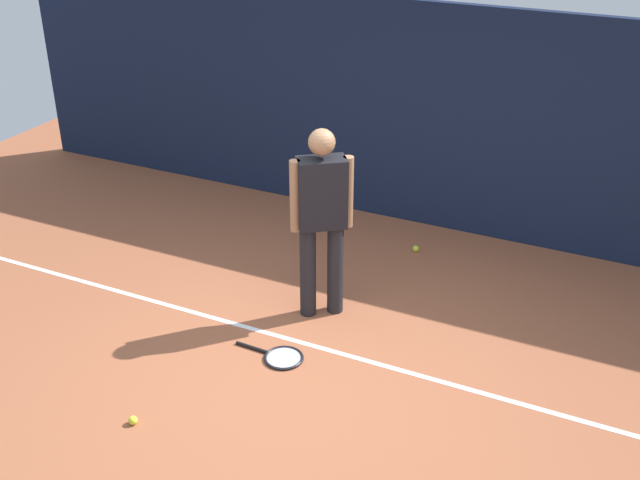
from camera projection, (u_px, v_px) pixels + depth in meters
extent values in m
plane|color=#9E5638|center=(298.00, 374.00, 6.14)|extent=(12.00, 12.00, 0.00)
cube|color=#141E38|center=(430.00, 119.00, 8.00)|extent=(10.00, 0.10, 2.34)
cube|color=white|center=(320.00, 348.00, 6.46)|extent=(9.00, 0.05, 0.00)
cylinder|color=black|center=(335.00, 269.00, 6.76)|extent=(0.14, 0.14, 0.85)
cylinder|color=black|center=(308.00, 271.00, 6.72)|extent=(0.14, 0.14, 0.85)
cube|color=black|center=(322.00, 193.00, 6.41)|extent=(0.45, 0.41, 0.60)
sphere|color=#9E704C|center=(322.00, 142.00, 6.20)|extent=(0.22, 0.22, 0.22)
cylinder|color=#9E704C|center=(348.00, 192.00, 6.45)|extent=(0.09, 0.09, 0.62)
cylinder|color=#9E704C|center=(295.00, 196.00, 6.38)|extent=(0.09, 0.09, 0.62)
cylinder|color=black|center=(252.00, 348.00, 6.44)|extent=(0.30, 0.04, 0.03)
torus|color=black|center=(284.00, 358.00, 6.31)|extent=(0.34, 0.34, 0.02)
cylinder|color=#B2B2B2|center=(284.00, 358.00, 6.31)|extent=(0.29, 0.29, 0.00)
sphere|color=#CCE033|center=(416.00, 249.00, 7.91)|extent=(0.07, 0.07, 0.07)
sphere|color=#CCE033|center=(133.00, 420.00, 5.62)|extent=(0.07, 0.07, 0.07)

